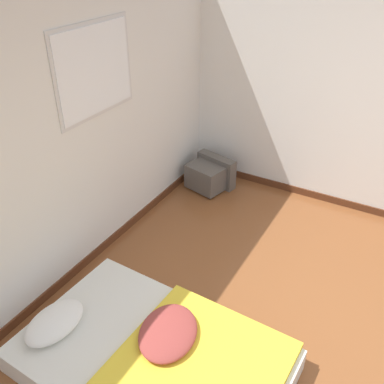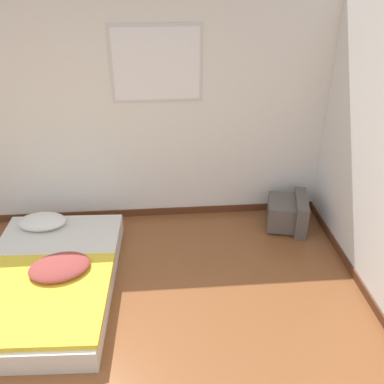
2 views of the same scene
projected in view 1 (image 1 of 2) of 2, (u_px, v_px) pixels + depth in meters
wall_back at (46, 158)px, 3.50m from camera, size 7.58×0.08×2.60m
mattress_bed at (153, 360)px, 3.22m from camera, size 1.35×2.03×0.36m
crt_tv at (210, 174)px, 5.50m from camera, size 0.55×0.59×0.39m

